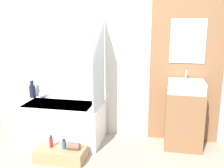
% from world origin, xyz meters
% --- Properties ---
extents(wall_tiled_back, '(4.20, 0.06, 2.60)m').
position_xyz_m(wall_tiled_back, '(0.00, 1.58, 1.30)').
color(wall_tiled_back, silver).
rests_on(wall_tiled_back, ground_plane).
extents(wall_wood_accent, '(0.98, 0.04, 2.60)m').
position_xyz_m(wall_wood_accent, '(0.86, 1.53, 1.31)').
color(wall_wood_accent, brown).
rests_on(wall_wood_accent, ground_plane).
extents(bathtub, '(1.25, 0.68, 0.54)m').
position_xyz_m(bathtub, '(-0.89, 1.19, 0.27)').
color(bathtub, white).
rests_on(bathtub, ground_plane).
extents(glass_shower_screen, '(0.01, 0.63, 1.22)m').
position_xyz_m(glass_shower_screen, '(-0.29, 1.19, 1.15)').
color(glass_shower_screen, silver).
rests_on(glass_shower_screen, bathtub).
extents(wooden_step_bench, '(0.61, 0.32, 0.16)m').
position_xyz_m(wooden_step_bench, '(-0.65, 0.63, 0.08)').
color(wooden_step_bench, '#A87F56').
rests_on(wooden_step_bench, ground_plane).
extents(vanity_cabinet, '(0.49, 0.41, 0.79)m').
position_xyz_m(vanity_cabinet, '(0.86, 1.30, 0.39)').
color(vanity_cabinet, brown).
rests_on(vanity_cabinet, ground_plane).
extents(sink, '(0.47, 0.39, 0.27)m').
position_xyz_m(sink, '(0.86, 1.30, 0.86)').
color(sink, white).
rests_on(sink, vanity_cabinet).
extents(vase_tall_dark, '(0.09, 0.09, 0.26)m').
position_xyz_m(vase_tall_dark, '(-1.41, 1.43, 0.65)').
color(vase_tall_dark, black).
rests_on(vase_tall_dark, bathtub).
extents(vase_round_light, '(0.12, 0.12, 0.12)m').
position_xyz_m(vase_round_light, '(-1.23, 1.42, 0.60)').
color(vase_round_light, white).
rests_on(vase_round_light, bathtub).
extents(bottle_soap_primary, '(0.04, 0.04, 0.16)m').
position_xyz_m(bottle_soap_primary, '(-0.77, 0.63, 0.23)').
color(bottle_soap_primary, '#B21928').
rests_on(bottle_soap_primary, wooden_step_bench).
extents(bottle_soap_secondary, '(0.06, 0.06, 0.12)m').
position_xyz_m(bottle_soap_secondary, '(-0.60, 0.63, 0.21)').
color(bottle_soap_secondary, '#2D567A').
rests_on(bottle_soap_secondary, wooden_step_bench).
extents(towel_roll, '(0.16, 0.09, 0.09)m').
position_xyz_m(towel_roll, '(-0.48, 0.63, 0.20)').
color(towel_roll, brown).
rests_on(towel_roll, wooden_step_bench).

